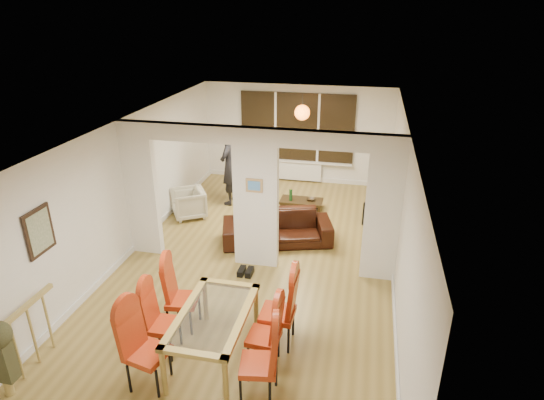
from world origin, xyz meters
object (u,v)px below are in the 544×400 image
(dining_table, at_px, (214,336))
(dining_chair_ra, at_px, (258,359))
(person, at_px, (231,165))
(sofa, at_px, (277,228))
(dining_chair_rb, at_px, (264,332))
(bottle, at_px, (291,195))
(armchair, at_px, (189,203))
(television, at_px, (369,206))
(bowl, at_px, (311,199))
(coffee_table, at_px, (301,204))
(dining_chair_rc, at_px, (278,308))
(dining_chair_la, at_px, (147,348))
(dining_chair_lc, at_px, (182,295))
(dining_chair_lb, at_px, (162,321))

(dining_table, bearing_deg, dining_chair_ra, -33.81)
(person, bearing_deg, sofa, 53.99)
(dining_chair_ra, distance_m, dining_chair_rb, 0.54)
(dining_chair_rb, bearing_deg, bottle, 99.83)
(armchair, relative_size, television, 0.78)
(dining_chair_ra, relative_size, bowl, 5.29)
(coffee_table, relative_size, bowl, 4.74)
(dining_chair_rb, height_order, dining_chair_rc, dining_chair_rc)
(dining_chair_la, relative_size, armchair, 1.60)
(television, relative_size, bowl, 4.41)
(dining_chair_la, distance_m, dining_chair_lc, 1.16)
(dining_table, bearing_deg, bottle, 88.36)
(person, relative_size, television, 2.09)
(dining_chair_la, bearing_deg, dining_chair_lc, 103.75)
(dining_chair_lc, xyz_separation_m, bowl, (1.28, 4.64, -0.29))
(person, bearing_deg, dining_chair_rc, 37.54)
(sofa, distance_m, television, 2.41)
(dining_chair_lb, height_order, sofa, dining_chair_lb)
(dining_chair_lb, height_order, dining_chair_ra, dining_chair_ra)
(sofa, distance_m, coffee_table, 1.75)
(bottle, bearing_deg, television, -1.14)
(dining_chair_la, bearing_deg, dining_chair_ra, 17.75)
(person, bearing_deg, dining_chair_ra, 33.39)
(dining_table, relative_size, dining_chair_rb, 1.53)
(armchair, height_order, coffee_table, armchair)
(coffee_table, bearing_deg, dining_table, -94.31)
(dining_chair_la, xyz_separation_m, television, (2.60, 5.65, -0.31))
(dining_chair_lb, relative_size, sofa, 0.48)
(dining_table, distance_m, dining_chair_lb, 0.74)
(dining_table, xyz_separation_m, person, (-1.32, 5.16, 0.59))
(dining_chair_lc, relative_size, dining_chair_ra, 0.99)
(bottle, xyz_separation_m, bowl, (0.46, 0.11, -0.12))
(bowl, bearing_deg, dining_chair_la, -102.24)
(dining_chair_ra, bearing_deg, dining_chair_lc, 134.72)
(dining_chair_la, xyz_separation_m, coffee_table, (1.04, 5.77, -0.46))
(television, bearing_deg, dining_chair_lc, 173.80)
(dining_table, height_order, dining_chair_ra, dining_chair_ra)
(dining_table, xyz_separation_m, dining_chair_ra, (0.74, -0.49, 0.18))
(dining_chair_lb, relative_size, television, 1.13)
(dining_chair_lc, bearing_deg, coffee_table, 69.19)
(sofa, distance_m, person, 2.37)
(dining_table, bearing_deg, person, 104.38)
(sofa, distance_m, bowl, 1.81)
(armchair, bearing_deg, dining_chair_rb, 1.32)
(armchair, height_order, television, armchair)
(dining_chair_lb, distance_m, coffee_table, 5.32)
(dining_chair_la, distance_m, dining_chair_lb, 0.60)
(dining_chair_lb, xyz_separation_m, armchair, (-1.32, 4.22, -0.20))
(dining_chair_rc, relative_size, armchair, 1.63)
(dining_chair_ra, bearing_deg, dining_chair_la, 176.06)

